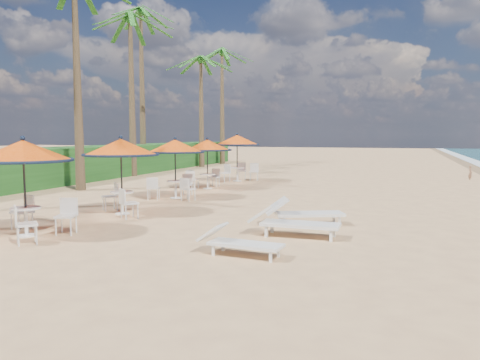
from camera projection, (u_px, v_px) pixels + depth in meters
The scene contains 15 objects.
ground at pixel (244, 251), 9.98m from camera, with size 160.00×160.00×0.00m, color tan.
scrub_hedge at pixel (68, 164), 24.64m from camera, with size 3.00×40.00×1.80m, color #194716.
station_0 at pixel (26, 163), 11.23m from camera, with size 2.34×2.34×2.44m.
station_1 at pixel (121, 154), 14.36m from camera, with size 2.34×2.34×2.44m.
station_2 at pixel (175, 154), 17.97m from camera, with size 2.28×2.28×2.38m.
station_3 at pixel (206, 151), 21.20m from camera, with size 2.24×2.31×2.34m.
station_4 at pixel (238, 146), 24.62m from camera, with size 2.45×2.50×2.56m.
lounger_near at pixel (237, 241), 9.55m from camera, with size 1.82×0.71×0.64m.
lounger_mid at pixel (291, 221), 11.34m from camera, with size 2.20×0.70×0.79m.
lounger_far at pixel (301, 212), 12.76m from camera, with size 2.24×1.48×0.77m.
palm_4 at pixel (130, 29), 27.11m from camera, with size 5.00×5.00×9.40m.
palm_5 at pixel (141, 22), 31.07m from camera, with size 5.00×5.00×10.85m.
palm_6 at pixel (201, 66), 35.26m from camera, with size 5.00×5.00×8.35m.
palm_7 at pixel (222, 59), 39.04m from camera, with size 5.00×5.00×9.54m.
person at pixel (470, 172), 25.51m from camera, with size 0.30×0.20×0.84m, color #916549.
Camera 1 is at (3.14, -9.27, 2.47)m, focal length 35.00 mm.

